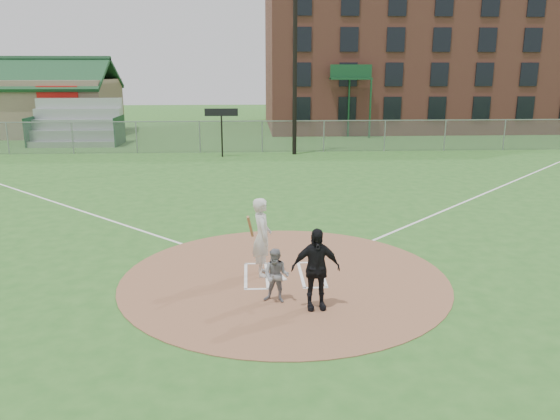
{
  "coord_description": "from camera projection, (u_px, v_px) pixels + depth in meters",
  "views": [
    {
      "loc": [
        -0.87,
        -13.18,
        5.25
      ],
      "look_at": [
        0.0,
        2.0,
        1.3
      ],
      "focal_mm": 35.0,
      "sensor_mm": 36.0,
      "label": 1
    }
  ],
  "objects": [
    {
      "name": "batter_at_plate",
      "position": [
        262.0,
        237.0,
        14.04
      ],
      "size": [
        0.67,
        1.1,
        2.06
      ],
      "color": "silver",
      "rests_on": "dirt_circle"
    },
    {
      "name": "catcher",
      "position": [
        276.0,
        276.0,
        12.47
      ],
      "size": [
        0.74,
        0.65,
        1.27
      ],
      "primitive_type": "imported",
      "rotation": [
        0.0,
        0.0,
        -0.31
      ],
      "color": "gray",
      "rests_on": "dirt_circle"
    },
    {
      "name": "scoreboard_sign",
      "position": [
        221.0,
        118.0,
        32.89
      ],
      "size": [
        2.0,
        0.1,
        2.93
      ],
      "color": "black",
      "rests_on": "ground"
    },
    {
      "name": "ground",
      "position": [
        284.0,
        278.0,
        14.11
      ],
      "size": [
        140.0,
        140.0,
        0.0
      ],
      "primitive_type": "plane",
      "color": "#2B6121",
      "rests_on": "ground"
    },
    {
      "name": "home_plate",
      "position": [
        276.0,
        278.0,
        14.01
      ],
      "size": [
        0.55,
        0.55,
        0.03
      ],
      "primitive_type": "cube",
      "rotation": [
        0.0,
        0.0,
        0.33
      ],
      "color": "white",
      "rests_on": "dirt_circle"
    },
    {
      "name": "foul_line_third",
      "position": [
        51.0,
        201.0,
        22.3
      ],
      "size": [
        17.04,
        17.04,
        0.01
      ],
      "primitive_type": "cube",
      "rotation": [
        0.0,
        0.0,
        0.79
      ],
      "color": "white",
      "rests_on": "ground"
    },
    {
      "name": "clubhouse",
      "position": [
        38.0,
        105.0,
        44.39
      ],
      "size": [
        12.2,
        8.71,
        6.23
      ],
      "color": "gray",
      "rests_on": "ground"
    },
    {
      "name": "umpire",
      "position": [
        316.0,
        269.0,
        12.07
      ],
      "size": [
        1.12,
        0.51,
        1.87
      ],
      "primitive_type": "imported",
      "rotation": [
        0.0,
        0.0,
        0.05
      ],
      "color": "black",
      "rests_on": "dirt_circle"
    },
    {
      "name": "batters_boxes",
      "position": [
        284.0,
        275.0,
        14.25
      ],
      "size": [
        2.08,
        1.88,
        0.01
      ],
      "color": "white",
      "rests_on": "dirt_circle"
    },
    {
      "name": "foul_line_first",
      "position": [
        481.0,
        195.0,
        23.3
      ],
      "size": [
        17.04,
        17.04,
        0.01
      ],
      "primitive_type": "cube",
      "rotation": [
        0.0,
        0.0,
        -0.79
      ],
      "color": "white",
      "rests_on": "ground"
    },
    {
      "name": "outfield_fence",
      "position": [
        262.0,
        136.0,
        35.11
      ],
      "size": [
        56.08,
        0.08,
        2.03
      ],
      "color": "slate",
      "rests_on": "ground"
    },
    {
      "name": "dirt_circle",
      "position": [
        284.0,
        278.0,
        14.1
      ],
      "size": [
        8.4,
        8.4,
        0.02
      ],
      "primitive_type": "cylinder",
      "color": "#956446",
      "rests_on": "ground"
    },
    {
      "name": "brick_warehouse",
      "position": [
        432.0,
        43.0,
        49.79
      ],
      "size": [
        30.0,
        17.17,
        15.0
      ],
      "color": "#964F40",
      "rests_on": "ground"
    },
    {
      "name": "light_pole",
      "position": [
        295.0,
        45.0,
        32.85
      ],
      "size": [
        1.2,
        0.3,
        12.22
      ],
      "color": "black",
      "rests_on": "ground"
    },
    {
      "name": "bleachers",
      "position": [
        76.0,
        122.0,
        38.3
      ],
      "size": [
        6.08,
        3.2,
        3.2
      ],
      "color": "#B7BABF",
      "rests_on": "ground"
    }
  ]
}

